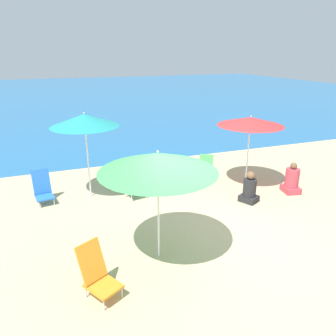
{
  "coord_description": "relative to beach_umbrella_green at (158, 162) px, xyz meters",
  "views": [
    {
      "loc": [
        -2.6,
        -5.05,
        3.54
      ],
      "look_at": [
        -0.08,
        1.64,
        1.0
      ],
      "focal_mm": 35.0,
      "sensor_mm": 36.0,
      "label": 1
    }
  ],
  "objects": [
    {
      "name": "beach_umbrella_red",
      "position": [
        3.39,
        2.36,
        -0.0
      ],
      "size": [
        1.75,
        1.75,
        1.97
      ],
      "color": "white",
      "rests_on": "ground"
    },
    {
      "name": "sea_water",
      "position": [
        0.95,
        25.4,
        -1.81
      ],
      "size": [
        60.0,
        40.0,
        0.01
      ],
      "color": "#23669E",
      "rests_on": "ground"
    },
    {
      "name": "person_seated_near",
      "position": [
        2.87,
        1.41,
        -1.5
      ],
      "size": [
        0.51,
        0.54,
        0.8
      ],
      "rotation": [
        0.0,
        0.0,
        0.47
      ],
      "color": "#262628",
      "rests_on": "ground"
    },
    {
      "name": "beach_umbrella_teal",
      "position": [
        -0.79,
        3.15,
        0.17
      ],
      "size": [
        1.67,
        1.67,
        2.18
      ],
      "color": "white",
      "rests_on": "ground"
    },
    {
      "name": "beach_chair_blue",
      "position": [
        -1.93,
        3.2,
        -1.45
      ],
      "size": [
        0.49,
        0.6,
        0.81
      ],
      "rotation": [
        0.0,
        0.0,
        0.16
      ],
      "color": "silver",
      "rests_on": "ground"
    },
    {
      "name": "beach_chair_orange",
      "position": [
        -1.2,
        -0.61,
        -1.43
      ],
      "size": [
        0.66,
        0.74,
        0.84
      ],
      "rotation": [
        0.0,
        0.0,
        0.51
      ],
      "color": "silver",
      "rests_on": "ground"
    },
    {
      "name": "ground_plane",
      "position": [
        0.95,
        0.19,
        -1.82
      ],
      "size": [
        60.0,
        60.0,
        0.0
      ],
      "primitive_type": "plane",
      "color": "#C6B284"
    },
    {
      "name": "beach_umbrella_green",
      "position": [
        0.0,
        0.0,
        0.0
      ],
      "size": [
        2.03,
        2.03,
        2.02
      ],
      "color": "white",
      "rests_on": "ground"
    },
    {
      "name": "person_seated_far",
      "position": [
        4.25,
        1.51,
        -1.49
      ],
      "size": [
        0.48,
        0.53,
        0.83
      ],
      "rotation": [
        0.0,
        0.0,
        -0.2
      ],
      "color": "#BF3F4C",
      "rests_on": "ground"
    },
    {
      "name": "beach_chair_green",
      "position": [
        2.56,
        3.18,
        -1.47
      ],
      "size": [
        0.63,
        0.67,
        0.71
      ],
      "rotation": [
        0.0,
        0.0,
        -0.58
      ],
      "color": "silver",
      "rests_on": "ground"
    },
    {
      "name": "beach_chair_teal",
      "position": [
        0.27,
        2.74,
        -1.37
      ],
      "size": [
        0.58,
        0.61,
        0.89
      ],
      "rotation": [
        0.0,
        0.0,
        0.2
      ],
      "color": "silver",
      "rests_on": "ground"
    }
  ]
}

